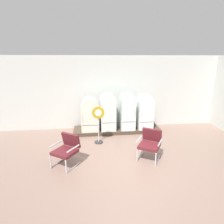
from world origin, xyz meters
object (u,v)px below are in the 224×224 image
Objects in this scene: refrigerator_2 at (127,110)px; refrigerator_3 at (145,110)px; refrigerator_0 at (90,114)px; refrigerator_1 at (108,111)px; armchair_right at (150,143)px; sign_stand at (98,126)px; armchair_left at (67,148)px.

refrigerator_3 is (0.74, -0.00, -0.06)m from refrigerator_2.
refrigerator_2 reaches higher than refrigerator_0.
refrigerator_1 reaches higher than refrigerator_0.
refrigerator_2 is at bearing 96.90° from armchair_right.
sign_stand is (0.29, -0.99, -0.19)m from refrigerator_0.
refrigerator_2 is at bearing -0.15° from refrigerator_1.
sign_stand is at bearing -114.37° from refrigerator_1.
refrigerator_3 reaches higher than refrigerator_0.
refrigerator_3 is at bearing 78.46° from armchair_right.
armchair_left is 1.00× the size of armchair_right.
refrigerator_3 is 2.25m from sign_stand.
refrigerator_2 is 1.11× the size of sign_stand.
refrigerator_0 is 0.94× the size of refrigerator_3.
refrigerator_2 is 1.07× the size of refrigerator_3.
refrigerator_3 is at bearing -0.21° from refrigerator_2.
refrigerator_3 is 3.85m from armchair_left.
refrigerator_2 is 0.75m from refrigerator_3.
sign_stand is at bearing -73.41° from refrigerator_0.
refrigerator_0 is 2.30m from refrigerator_3.
refrigerator_1 is at bearing 0.17° from refrigerator_0.
refrigerator_3 is (1.56, -0.00, -0.05)m from refrigerator_1.
refrigerator_0 is 1.05m from sign_stand.
refrigerator_0 is at bearing 106.59° from sign_stand.
sign_stand is (-2.00, -0.98, -0.25)m from refrigerator_3.
sign_stand is at bearing -153.83° from refrigerator_3.
armchair_right is at bearing -83.10° from refrigerator_2.
armchair_left is at bearing -125.45° from sign_stand.
armchair_left and armchair_right have the same top height.
sign_stand is (-1.54, 1.30, 0.16)m from armchair_right.
armchair_right is (0.28, -2.29, -0.46)m from refrigerator_2.
refrigerator_3 is 1.59× the size of armchair_right.
armchair_right is at bearing -51.36° from refrigerator_0.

